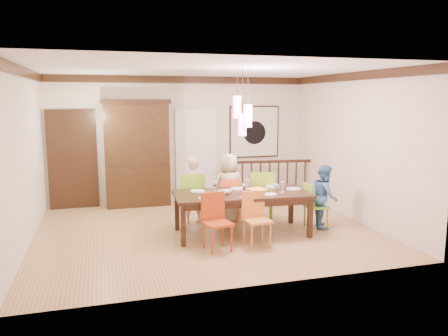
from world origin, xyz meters
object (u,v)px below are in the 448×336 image
object	(u,v)px
balustrade	(269,180)
person_far_mid	(229,188)
dining_table	(242,197)
chair_far_left	(193,195)
china_hutch	(137,153)
person_far_left	(192,190)
person_end_right	(325,196)
chair_end_right	(316,202)

from	to	relation	value
balustrade	person_far_mid	distance (m)	2.05
dining_table	chair_far_left	size ratio (longest dim) A/B	2.38
chair_far_left	china_hutch	size ratio (longest dim) A/B	0.43
person_far_left	person_end_right	xyz separation A→B (m)	(2.33, -0.93, -0.06)
person_far_mid	balustrade	bearing A→B (deg)	-135.96
chair_end_right	person_far_mid	size ratio (longest dim) A/B	0.62
balustrade	person_far_left	size ratio (longest dim) A/B	1.74
person_far_mid	person_end_right	size ratio (longest dim) A/B	1.13
chair_far_left	balustrade	distance (m)	2.63
china_hutch	chair_far_left	bearing A→B (deg)	-64.40
china_hutch	dining_table	bearing A→B (deg)	-59.01
china_hutch	person_end_right	distance (m)	4.22
dining_table	person_end_right	size ratio (longest dim) A/B	2.05
person_far_mid	person_end_right	world-z (taller)	person_far_mid
chair_end_right	china_hutch	size ratio (longest dim) A/B	0.35
chair_end_right	balustrade	size ratio (longest dim) A/B	0.37
dining_table	person_far_left	distance (m)	1.15
china_hutch	person_far_mid	xyz separation A→B (m)	(1.61, -1.81, -0.52)
dining_table	chair_end_right	distance (m)	1.47
china_hutch	person_far_mid	bearing A→B (deg)	-48.38
person_end_right	balustrade	bearing A→B (deg)	24.82
chair_end_right	balustrade	distance (m)	2.32
chair_end_right	person_far_mid	bearing A→B (deg)	59.85
dining_table	balustrade	bearing A→B (deg)	61.42
chair_far_left	china_hutch	bearing A→B (deg)	-51.25
chair_end_right	chair_far_left	bearing A→B (deg)	69.73
china_hutch	person_end_right	size ratio (longest dim) A/B	2.01
china_hutch	person_far_mid	world-z (taller)	china_hutch
chair_far_left	balustrade	world-z (taller)	chair_far_left
chair_far_left	person_far_mid	size ratio (longest dim) A/B	0.76
person_far_mid	chair_end_right	bearing A→B (deg)	147.96
balustrade	person_end_right	bearing A→B (deg)	-79.40
dining_table	person_end_right	world-z (taller)	person_end_right
chair_far_left	balustrade	size ratio (longest dim) A/B	0.45
dining_table	person_far_mid	distance (m)	0.84
dining_table	chair_far_left	distance (m)	1.08
balustrade	person_far_mid	world-z (taller)	person_far_mid
chair_end_right	dining_table	bearing A→B (deg)	89.94
dining_table	china_hutch	distance (m)	3.13
china_hutch	balustrade	xyz separation A→B (m)	(3.04, -0.35, -0.69)
chair_far_left	person_far_left	size ratio (longest dim) A/B	0.78
person_far_left	dining_table	bearing A→B (deg)	116.78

